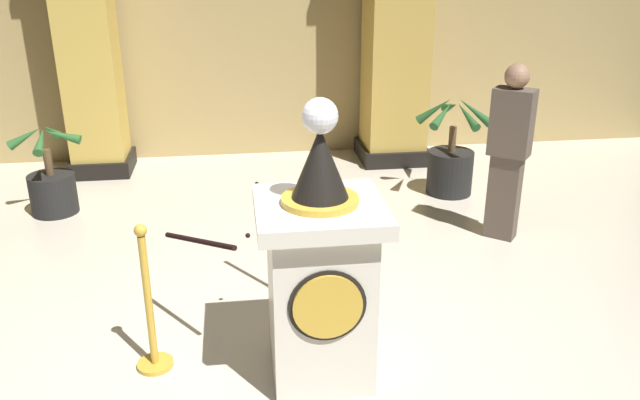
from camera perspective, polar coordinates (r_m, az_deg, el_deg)
ground_plane at (r=4.37m, az=-3.81°, el=-15.21°), size 11.59×11.59×0.00m
back_wall at (r=8.45m, az=-6.75°, el=16.81°), size 11.59×0.16×3.84m
pedestal_clock at (r=4.00m, az=0.01°, el=-6.55°), size 0.77×0.77×1.83m
stanchion_near at (r=5.23m, az=0.81°, el=-4.16°), size 0.24×0.24×0.98m
stanchion_far at (r=4.37m, az=-14.79°, el=-10.19°), size 0.24×0.24×1.03m
velvet_rope at (r=4.56m, az=-6.46°, el=-2.13°), size 1.17×1.16×0.22m
column_left at (r=8.06m, az=-20.14°, el=14.82°), size 0.74×0.74×3.69m
column_right at (r=8.15m, az=6.86°, el=16.00°), size 0.87×0.87×3.69m
potted_palm_left at (r=7.20m, az=-22.64°, el=1.17°), size 0.73×0.72×0.97m
potted_palm_right at (r=7.32m, az=11.48°, el=3.21°), size 0.81×0.86×1.13m
bystander_guest at (r=6.15m, az=16.40°, el=4.37°), size 0.42×0.40×1.66m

